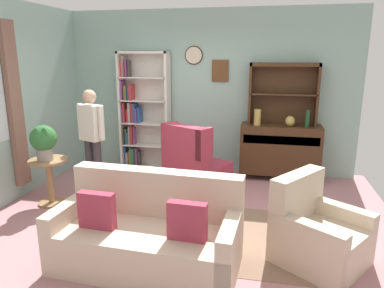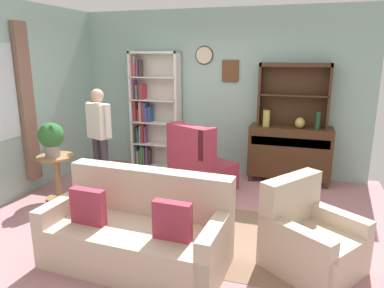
# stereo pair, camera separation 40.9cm
# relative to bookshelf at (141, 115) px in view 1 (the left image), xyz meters

# --- Properties ---
(ground_plane) EXTENTS (5.40, 4.60, 0.02)m
(ground_plane) POSITION_rel_bookshelf_xyz_m (1.21, -1.94, -1.01)
(ground_plane) COLOR #B27A7F
(wall_back) EXTENTS (5.00, 0.09, 2.80)m
(wall_back) POSITION_rel_bookshelf_xyz_m (1.21, 0.19, 0.41)
(wall_back) COLOR #93B7AD
(wall_back) RESTS_ON ground_plane
(area_rug) EXTENTS (2.66, 1.60, 0.01)m
(area_rug) POSITION_rel_bookshelf_xyz_m (1.41, -2.24, -0.99)
(area_rug) COLOR #846651
(area_rug) RESTS_ON ground_plane
(bookshelf) EXTENTS (0.90, 0.30, 2.10)m
(bookshelf) POSITION_rel_bookshelf_xyz_m (0.00, 0.00, 0.00)
(bookshelf) COLOR silver
(bookshelf) RESTS_ON ground_plane
(sideboard) EXTENTS (1.30, 0.45, 0.92)m
(sideboard) POSITION_rel_bookshelf_xyz_m (2.46, -0.08, -0.49)
(sideboard) COLOR #422816
(sideboard) RESTS_ON ground_plane
(sideboard_hutch) EXTENTS (1.10, 0.26, 1.00)m
(sideboard_hutch) POSITION_rel_bookshelf_xyz_m (2.46, 0.02, 0.56)
(sideboard_hutch) COLOR #422816
(sideboard_hutch) RESTS_ON sideboard
(vase_tall) EXTENTS (0.11, 0.11, 0.26)m
(vase_tall) POSITION_rel_bookshelf_xyz_m (2.07, -0.16, 0.06)
(vase_tall) COLOR tan
(vase_tall) RESTS_ON sideboard
(vase_round) EXTENTS (0.15, 0.15, 0.17)m
(vase_round) POSITION_rel_bookshelf_xyz_m (2.59, -0.15, 0.01)
(vase_round) COLOR tan
(vase_round) RESTS_ON sideboard
(bottle_wine) EXTENTS (0.07, 0.07, 0.28)m
(bottle_wine) POSITION_rel_bookshelf_xyz_m (2.85, -0.17, 0.06)
(bottle_wine) COLOR #194223
(bottle_wine) RESTS_ON sideboard
(couch_floral) EXTENTS (1.84, 0.93, 0.90)m
(couch_floral) POSITION_rel_bookshelf_xyz_m (1.13, -2.97, -0.68)
(couch_floral) COLOR beige
(couch_floral) RESTS_ON ground_plane
(armchair_floral) EXTENTS (1.07, 1.06, 0.88)m
(armchair_floral) POSITION_rel_bookshelf_xyz_m (2.78, -2.58, -0.71)
(armchair_floral) COLOR beige
(armchair_floral) RESTS_ON ground_plane
(wingback_chair) EXTENTS (1.07, 1.08, 1.05)m
(wingback_chair) POSITION_rel_bookshelf_xyz_m (1.16, -0.92, -0.61)
(wingback_chair) COLOR #A33347
(wingback_chair) RESTS_ON ground_plane
(plant_stand) EXTENTS (0.52, 0.52, 0.65)m
(plant_stand) POSITION_rel_bookshelf_xyz_m (-0.68, -1.85, -0.59)
(plant_stand) COLOR #997047
(plant_stand) RESTS_ON ground_plane
(potted_plant_large) EXTENTS (0.35, 0.35, 0.49)m
(potted_plant_large) POSITION_rel_bookshelf_xyz_m (-0.68, -1.91, -0.06)
(potted_plant_large) COLOR gray
(potted_plant_large) RESTS_ON plant_stand
(person_reading) EXTENTS (0.51, 0.31, 1.56)m
(person_reading) POSITION_rel_bookshelf_xyz_m (-0.29, -1.31, -0.09)
(person_reading) COLOR #38333D
(person_reading) RESTS_ON ground_plane
(coffee_table) EXTENTS (0.80, 0.50, 0.42)m
(coffee_table) POSITION_rel_bookshelf_xyz_m (1.28, -2.10, -0.64)
(coffee_table) COLOR #422816
(coffee_table) RESTS_ON ground_plane
(book_stack) EXTENTS (0.17, 0.15, 0.05)m
(book_stack) POSITION_rel_bookshelf_xyz_m (1.44, -2.19, -0.55)
(book_stack) COLOR #337247
(book_stack) RESTS_ON coffee_table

